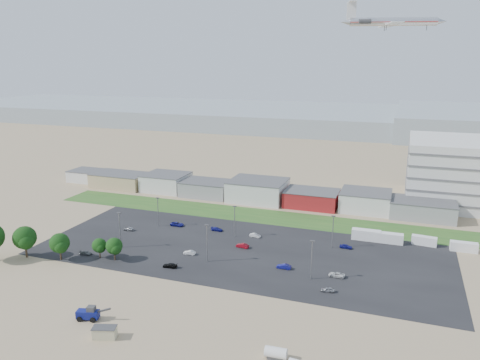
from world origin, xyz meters
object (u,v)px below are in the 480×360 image
at_px(parked_car_4, 189,253).
at_px(telehandler, 88,313).
at_px(box_trailer_a, 366,235).
at_px(parked_car_9, 177,224).
at_px(parked_car_0, 337,275).
at_px(parked_car_5, 129,229).
at_px(parked_car_10, 86,253).
at_px(storage_tank_nw, 276,353).
at_px(parked_car_7, 242,246).
at_px(portable_shed, 105,332).
at_px(airliner, 393,22).
at_px(parked_car_8, 346,246).
at_px(parked_car_11, 255,235).
at_px(parked_car_3, 170,265).
at_px(parked_car_1, 284,266).
at_px(parked_car_2, 328,290).
at_px(parked_car_6, 217,229).

bearing_deg(parked_car_4, telehandler, -14.57).
relative_size(box_trailer_a, parked_car_9, 1.89).
distance_m(parked_car_0, parked_car_5, 70.74).
bearing_deg(parked_car_0, parked_car_10, -78.83).
relative_size(storage_tank_nw, parked_car_4, 1.18).
distance_m(parked_car_7, parked_car_10, 45.62).
distance_m(parked_car_5, parked_car_7, 40.33).
relative_size(portable_shed, airliner, 0.11).
distance_m(airliner, parked_car_10, 147.42).
bearing_deg(parked_car_9, box_trailer_a, -83.83).
relative_size(parked_car_8, parked_car_9, 0.80).
relative_size(storage_tank_nw, airliner, 0.10).
xyz_separation_m(telehandler, airliner, (52.74, 134.86, 68.41)).
height_order(telehandler, parked_car_11, telehandler).
height_order(storage_tank_nw, parked_car_10, storage_tank_nw).
relative_size(parked_car_3, parked_car_11, 1.14).
relative_size(parked_car_1, parked_car_2, 1.17).
xyz_separation_m(parked_car_1, parked_car_10, (-56.25, -10.12, -0.09)).
height_order(portable_shed, airliner, airliner).
bearing_deg(parked_car_11, parked_car_4, 149.40).
bearing_deg(parked_car_7, portable_shed, -3.73).
xyz_separation_m(portable_shed, parked_car_7, (10.45, 53.97, -0.56)).
bearing_deg(airliner, parked_car_2, -107.02).
xyz_separation_m(box_trailer_a, parked_car_10, (-75.19, -39.25, -1.09)).
distance_m(parked_car_2, parked_car_4, 42.42).
distance_m(parked_car_8, parked_car_10, 76.37).
distance_m(parked_car_6, parked_car_8, 42.05).
bearing_deg(telehandler, parked_car_7, 56.20).
xyz_separation_m(storage_tank_nw, parked_car_4, (-36.56, 38.92, -0.67)).
relative_size(parked_car_3, parked_car_8, 1.09).
bearing_deg(parked_car_3, parked_car_2, 85.75).
distance_m(storage_tank_nw, airliner, 151.40).
distance_m(parked_car_3, parked_car_6, 30.59).
bearing_deg(parked_car_4, parked_car_1, 82.76).
bearing_deg(box_trailer_a, parked_car_5, -167.01).
relative_size(airliner, parked_car_5, 11.91).
bearing_deg(parked_car_6, telehandler, 177.24).
bearing_deg(parked_car_1, parked_car_8, 144.86).
bearing_deg(parked_car_10, storage_tank_nw, -120.82).
bearing_deg(portable_shed, parked_car_2, 23.76).
distance_m(parked_car_0, parked_car_7, 31.23).
bearing_deg(portable_shed, telehandler, 130.57).
xyz_separation_m(parked_car_4, parked_car_10, (-28.13, -10.27, -0.02)).
height_order(parked_car_3, parked_car_5, parked_car_5).
bearing_deg(parked_car_7, parked_car_0, 77.91).
distance_m(parked_car_1, parked_car_10, 57.16).
bearing_deg(parked_car_10, parked_car_4, -76.87).
distance_m(airliner, parked_car_1, 119.75).
distance_m(box_trailer_a, parked_car_8, 10.42).
bearing_deg(parked_car_8, parked_car_3, 127.58).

